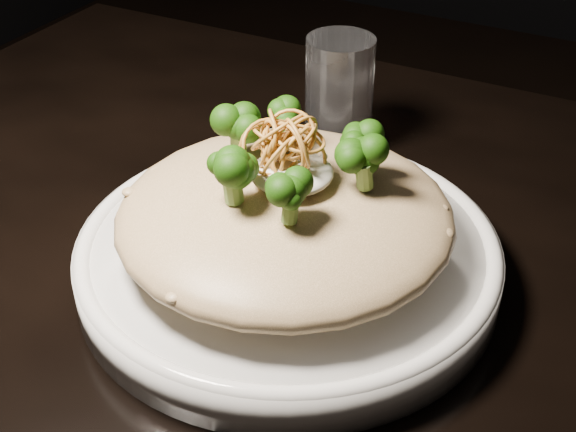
{
  "coord_description": "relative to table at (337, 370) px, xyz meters",
  "views": [
    {
      "loc": [
        0.18,
        -0.42,
        1.13
      ],
      "look_at": [
        -0.04,
        -0.0,
        0.81
      ],
      "focal_mm": 50.0,
      "sensor_mm": 36.0,
      "label": 1
    }
  ],
  "objects": [
    {
      "name": "drinking_glass",
      "position": [
        -0.09,
        0.19,
        0.14
      ],
      "size": [
        0.08,
        0.08,
        0.11
      ],
      "primitive_type": "cylinder",
      "rotation": [
        0.0,
        0.0,
        0.43
      ],
      "color": "white",
      "rests_on": "table"
    },
    {
      "name": "plate",
      "position": [
        -0.04,
        -0.0,
        0.1
      ],
      "size": [
        0.31,
        0.31,
        0.03
      ],
      "primitive_type": "cylinder",
      "color": "silver",
      "rests_on": "table"
    },
    {
      "name": "risotto",
      "position": [
        -0.04,
        -0.01,
        0.14
      ],
      "size": [
        0.24,
        0.24,
        0.05
      ],
      "primitive_type": "ellipsoid",
      "color": "brown",
      "rests_on": "plate"
    },
    {
      "name": "table",
      "position": [
        0.0,
        0.0,
        0.0
      ],
      "size": [
        1.1,
        0.8,
        0.75
      ],
      "color": "black",
      "rests_on": "ground"
    },
    {
      "name": "shallots",
      "position": [
        -0.05,
        -0.0,
        0.2
      ],
      "size": [
        0.05,
        0.05,
        0.03
      ],
      "primitive_type": null,
      "color": "#94631F",
      "rests_on": "cheese"
    },
    {
      "name": "broccoli",
      "position": [
        -0.04,
        -0.0,
        0.2
      ],
      "size": [
        0.15,
        0.15,
        0.06
      ],
      "primitive_type": null,
      "color": "black",
      "rests_on": "risotto"
    },
    {
      "name": "cheese",
      "position": [
        -0.04,
        -0.0,
        0.18
      ],
      "size": [
        0.06,
        0.06,
        0.02
      ],
      "primitive_type": "ellipsoid",
      "color": "white",
      "rests_on": "risotto"
    }
  ]
}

